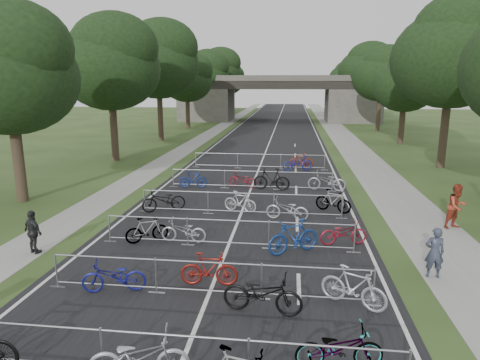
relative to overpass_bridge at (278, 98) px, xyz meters
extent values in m
cube|color=black|center=(0.00, -15.00, -3.53)|extent=(11.00, 140.00, 0.01)
cube|color=gray|center=(8.00, -15.00, -3.53)|extent=(3.00, 140.00, 0.01)
cube|color=gray|center=(-7.50, -15.00, -3.53)|extent=(2.00, 140.00, 0.01)
cube|color=silver|center=(0.00, -15.00, -3.53)|extent=(0.12, 140.00, 0.00)
cube|color=#4E4A45|center=(-11.50, 0.00, -1.03)|extent=(8.00, 8.00, 5.00)
cube|color=#4E4A45|center=(11.50, 0.00, -1.03)|extent=(8.00, 8.00, 5.00)
cube|color=black|center=(0.00, 0.00, 2.07)|extent=(30.00, 8.00, 1.20)
cube|color=#4E4A45|center=(0.00, -3.80, 3.07)|extent=(30.00, 0.40, 0.90)
cube|color=#4E4A45|center=(0.00, 3.80, 3.07)|extent=(30.00, 0.40, 0.90)
cylinder|color=#33261C|center=(-11.50, -49.00, -1.43)|extent=(0.56, 0.56, 4.20)
ellipsoid|color=black|center=(-11.50, -49.00, 2.68)|extent=(6.72, 6.72, 5.51)
sphere|color=black|center=(-10.90, -49.50, 4.03)|extent=(5.38, 5.38, 5.38)
sphere|color=black|center=(-12.00, -48.50, 1.84)|extent=(4.37, 4.37, 4.37)
cylinder|color=#33261C|center=(-11.50, -37.00, -1.17)|extent=(0.56, 0.56, 4.72)
ellipsoid|color=black|center=(-11.50, -37.00, 3.46)|extent=(7.56, 7.56, 6.20)
sphere|color=black|center=(-10.90, -37.50, 4.97)|extent=(6.05, 6.05, 6.05)
sphere|color=black|center=(-12.00, -36.50, 2.51)|extent=(4.91, 4.91, 4.91)
cylinder|color=#33261C|center=(13.00, -37.00, -0.98)|extent=(0.56, 0.56, 5.11)
ellipsoid|color=black|center=(13.00, -37.00, 4.03)|extent=(8.18, 8.18, 6.70)
sphere|color=black|center=(13.60, -37.50, 5.66)|extent=(6.54, 6.54, 6.54)
sphere|color=black|center=(12.50, -36.50, 3.01)|extent=(5.31, 5.31, 5.31)
cylinder|color=#33261C|center=(-11.50, -25.00, -0.91)|extent=(0.56, 0.56, 5.25)
ellipsoid|color=black|center=(-11.50, -25.00, 4.24)|extent=(8.40, 8.40, 6.89)
sphere|color=black|center=(-10.90, -25.50, 5.92)|extent=(6.72, 6.72, 6.72)
sphere|color=black|center=(-12.00, -24.50, 3.19)|extent=(5.46, 5.46, 5.46)
cylinder|color=#33261C|center=(13.00, -25.00, -1.61)|extent=(0.56, 0.56, 3.85)
ellipsoid|color=black|center=(13.00, -25.00, 2.16)|extent=(6.16, 6.16, 5.05)
sphere|color=black|center=(13.60, -25.50, 3.40)|extent=(4.93, 4.93, 4.93)
sphere|color=black|center=(12.50, -24.50, 1.39)|extent=(4.00, 4.00, 4.00)
cylinder|color=#33261C|center=(-11.50, -13.00, -1.43)|extent=(0.56, 0.56, 4.20)
ellipsoid|color=black|center=(-11.50, -13.00, 2.68)|extent=(6.72, 6.72, 5.51)
sphere|color=black|center=(-10.90, -13.50, 4.03)|extent=(5.38, 5.38, 5.38)
sphere|color=black|center=(-12.00, -12.50, 1.84)|extent=(4.37, 4.37, 4.37)
cylinder|color=#33261C|center=(13.00, -13.00, -1.29)|extent=(0.56, 0.56, 4.48)
ellipsoid|color=black|center=(13.00, -13.00, 3.10)|extent=(7.17, 7.17, 5.88)
sphere|color=black|center=(13.60, -13.50, 4.53)|extent=(5.73, 5.73, 5.73)
sphere|color=black|center=(12.50, -12.50, 2.20)|extent=(4.66, 4.66, 4.66)
cylinder|color=#33261C|center=(-11.50, -1.00, -1.17)|extent=(0.56, 0.56, 4.72)
ellipsoid|color=black|center=(-11.50, -1.00, 3.46)|extent=(7.56, 7.56, 6.20)
sphere|color=black|center=(-10.90, -1.50, 4.97)|extent=(6.05, 6.05, 6.05)
sphere|color=black|center=(-12.00, -0.50, 2.51)|extent=(4.91, 4.91, 4.91)
cylinder|color=#33261C|center=(13.00, -1.00, -0.98)|extent=(0.56, 0.56, 5.11)
ellipsoid|color=black|center=(13.00, -1.00, 4.03)|extent=(8.18, 8.18, 6.70)
sphere|color=black|center=(13.60, -1.50, 5.66)|extent=(6.54, 6.54, 6.54)
sphere|color=black|center=(12.50, -0.50, 3.01)|extent=(5.31, 5.31, 5.31)
cylinder|color=#33261C|center=(-11.50, 11.00, -0.91)|extent=(0.56, 0.56, 5.25)
ellipsoid|color=black|center=(-11.50, 11.00, 4.24)|extent=(8.40, 8.40, 6.89)
sphere|color=black|center=(-10.90, 10.50, 5.92)|extent=(6.72, 6.72, 6.72)
sphere|color=black|center=(-12.00, 11.50, 3.19)|extent=(5.46, 5.46, 5.46)
cylinder|color=#33261C|center=(13.00, 11.00, -1.61)|extent=(0.56, 0.56, 3.85)
ellipsoid|color=black|center=(13.00, 11.00, 2.16)|extent=(6.16, 6.16, 5.05)
sphere|color=black|center=(13.60, 10.50, 3.40)|extent=(4.93, 4.93, 4.93)
sphere|color=black|center=(12.50, 11.50, 1.39)|extent=(4.00, 4.00, 4.00)
cylinder|color=#33261C|center=(-11.50, 23.00, -1.43)|extent=(0.56, 0.56, 4.20)
ellipsoid|color=black|center=(-11.50, 23.00, 2.68)|extent=(6.72, 6.72, 5.51)
sphere|color=black|center=(-10.90, 22.50, 4.03)|extent=(5.38, 5.38, 5.38)
sphere|color=black|center=(-12.00, 23.50, 1.84)|extent=(4.37, 4.37, 4.37)
cylinder|color=#33261C|center=(13.00, 23.00, -1.29)|extent=(0.56, 0.56, 4.48)
ellipsoid|color=black|center=(13.00, 23.00, 3.10)|extent=(7.17, 7.17, 5.88)
sphere|color=black|center=(13.60, 22.50, 4.53)|extent=(5.73, 5.73, 5.73)
sphere|color=black|center=(12.50, 23.50, 2.20)|extent=(4.66, 4.66, 4.66)
cylinder|color=#9FA2A7|center=(0.00, -61.40, -2.48)|extent=(9.20, 0.04, 0.04)
cylinder|color=#9FA2A7|center=(-1.53, -61.40, -2.98)|extent=(0.05, 0.05, 1.10)
cylinder|color=#9FA2A7|center=(0.00, -57.80, -2.48)|extent=(9.20, 0.04, 0.04)
cylinder|color=#9FA2A7|center=(0.00, -57.80, -3.35)|extent=(9.20, 0.04, 0.04)
cylinder|color=#9FA2A7|center=(-4.60, -57.80, -2.98)|extent=(0.05, 0.05, 1.10)
cube|color=#9FA2A7|center=(-4.60, -57.80, -3.52)|extent=(0.50, 0.08, 0.03)
cylinder|color=#9FA2A7|center=(-1.53, -57.80, -2.98)|extent=(0.05, 0.05, 1.10)
cube|color=#9FA2A7|center=(-1.53, -57.80, -3.52)|extent=(0.50, 0.08, 0.03)
cylinder|color=#9FA2A7|center=(1.53, -57.80, -2.98)|extent=(0.05, 0.05, 1.10)
cube|color=#9FA2A7|center=(1.53, -57.80, -3.52)|extent=(0.50, 0.08, 0.03)
cylinder|color=#9FA2A7|center=(4.60, -57.80, -2.98)|extent=(0.05, 0.05, 1.10)
cube|color=#9FA2A7|center=(4.60, -57.80, -3.52)|extent=(0.50, 0.08, 0.03)
cylinder|color=#9FA2A7|center=(0.00, -54.00, -2.48)|extent=(9.20, 0.04, 0.04)
cylinder|color=#9FA2A7|center=(0.00, -54.00, -3.35)|extent=(9.20, 0.04, 0.04)
cylinder|color=#9FA2A7|center=(-4.60, -54.00, -2.98)|extent=(0.05, 0.05, 1.10)
cube|color=#9FA2A7|center=(-4.60, -54.00, -3.52)|extent=(0.50, 0.08, 0.03)
cylinder|color=#9FA2A7|center=(-1.53, -54.00, -2.98)|extent=(0.05, 0.05, 1.10)
cube|color=#9FA2A7|center=(-1.53, -54.00, -3.52)|extent=(0.50, 0.08, 0.03)
cylinder|color=#9FA2A7|center=(1.53, -54.00, -2.98)|extent=(0.05, 0.05, 1.10)
cube|color=#9FA2A7|center=(1.53, -54.00, -3.52)|extent=(0.50, 0.08, 0.03)
cylinder|color=#9FA2A7|center=(4.60, -54.00, -2.98)|extent=(0.05, 0.05, 1.10)
cube|color=#9FA2A7|center=(4.60, -54.00, -3.52)|extent=(0.50, 0.08, 0.03)
cylinder|color=#9FA2A7|center=(0.00, -50.00, -2.48)|extent=(9.20, 0.04, 0.04)
cylinder|color=#9FA2A7|center=(0.00, -50.00, -3.35)|extent=(9.20, 0.04, 0.04)
cylinder|color=#9FA2A7|center=(-4.60, -50.00, -2.98)|extent=(0.05, 0.05, 1.10)
cube|color=#9FA2A7|center=(-4.60, -50.00, -3.52)|extent=(0.50, 0.08, 0.03)
cylinder|color=#9FA2A7|center=(-1.53, -50.00, -2.98)|extent=(0.05, 0.05, 1.10)
cube|color=#9FA2A7|center=(-1.53, -50.00, -3.52)|extent=(0.50, 0.08, 0.03)
cylinder|color=#9FA2A7|center=(1.53, -50.00, -2.98)|extent=(0.05, 0.05, 1.10)
cube|color=#9FA2A7|center=(1.53, -50.00, -3.52)|extent=(0.50, 0.08, 0.03)
cylinder|color=#9FA2A7|center=(4.60, -50.00, -2.98)|extent=(0.05, 0.05, 1.10)
cube|color=#9FA2A7|center=(4.60, -50.00, -3.52)|extent=(0.50, 0.08, 0.03)
cylinder|color=#9FA2A7|center=(0.00, -45.00, -2.48)|extent=(9.20, 0.04, 0.04)
cylinder|color=#9FA2A7|center=(0.00, -45.00, -3.35)|extent=(9.20, 0.04, 0.04)
cylinder|color=#9FA2A7|center=(-4.60, -45.00, -2.98)|extent=(0.05, 0.05, 1.10)
cube|color=#9FA2A7|center=(-4.60, -45.00, -3.52)|extent=(0.50, 0.08, 0.03)
cylinder|color=#9FA2A7|center=(-1.53, -45.00, -2.98)|extent=(0.05, 0.05, 1.10)
cube|color=#9FA2A7|center=(-1.53, -45.00, -3.52)|extent=(0.50, 0.08, 0.03)
cylinder|color=#9FA2A7|center=(1.53, -45.00, -2.98)|extent=(0.05, 0.05, 1.10)
cube|color=#9FA2A7|center=(1.53, -45.00, -3.52)|extent=(0.50, 0.08, 0.03)
cylinder|color=#9FA2A7|center=(4.60, -45.00, -2.98)|extent=(0.05, 0.05, 1.10)
cube|color=#9FA2A7|center=(4.60, -45.00, -3.52)|extent=(0.50, 0.08, 0.03)
cylinder|color=#9FA2A7|center=(0.00, -39.00, -2.48)|extent=(9.20, 0.04, 0.04)
cylinder|color=#9FA2A7|center=(0.00, -39.00, -3.35)|extent=(9.20, 0.04, 0.04)
cylinder|color=#9FA2A7|center=(-4.60, -39.00, -2.98)|extent=(0.05, 0.05, 1.10)
cube|color=#9FA2A7|center=(-4.60, -39.00, -3.52)|extent=(0.50, 0.08, 0.03)
cylinder|color=#9FA2A7|center=(-1.53, -39.00, -2.98)|extent=(0.05, 0.05, 1.10)
cube|color=#9FA2A7|center=(-1.53, -39.00, -3.52)|extent=(0.50, 0.08, 0.03)
cylinder|color=#9FA2A7|center=(1.53, -39.00, -2.98)|extent=(0.05, 0.05, 1.10)
cube|color=#9FA2A7|center=(1.53, -39.00, -3.52)|extent=(0.50, 0.08, 0.03)
cylinder|color=#9FA2A7|center=(4.60, -39.00, -2.98)|extent=(0.05, 0.05, 1.10)
cube|color=#9FA2A7|center=(4.60, -39.00, -3.52)|extent=(0.50, 0.08, 0.03)
imported|color=#A1A2A8|center=(-0.71, -61.48, -2.99)|extent=(2.17, 1.13, 1.08)
imported|color=#9FA2A7|center=(3.39, -60.61, -3.04)|extent=(1.96, 0.91, 0.99)
imported|color=navy|center=(-2.78, -57.88, -3.05)|extent=(1.94, 1.05, 0.97)
imported|color=maroon|center=(-0.10, -57.14, -3.01)|extent=(1.78, 0.61, 1.05)
imported|color=black|center=(1.61, -58.52, -2.97)|extent=(2.23, 1.02, 1.13)
imported|color=#B3B5BC|center=(4.05, -57.88, -2.96)|extent=(1.92, 1.38, 1.14)
imported|color=#9FA2A7|center=(-3.15, -53.88, -3.04)|extent=(1.67, 1.24, 0.99)
imported|color=#A5A5AD|center=(-1.76, -53.72, -3.07)|extent=(1.76, 0.62, 0.92)
imported|color=navy|center=(2.43, -54.28, -2.91)|extent=(2.07, 1.60, 1.25)
imported|color=maroon|center=(4.30, -53.24, -3.06)|extent=(1.91, 1.05, 0.95)
imported|color=black|center=(-3.69, -49.87, -2.99)|extent=(2.17, 1.58, 1.09)
imported|color=#B8B9C0|center=(-0.08, -49.52, -3.04)|extent=(1.72, 0.95, 1.00)
imported|color=#A5A5AD|center=(2.14, -50.48, -3.04)|extent=(1.98, 0.95, 1.00)
imported|color=#9FA2A7|center=(4.30, -48.99, -3.00)|extent=(1.81, 1.29, 1.07)
imported|color=navy|center=(-3.40, -45.08, -3.04)|extent=(1.69, 0.68, 0.99)
imported|color=maroon|center=(-0.53, -44.67, -3.08)|extent=(1.84, 1.06, 0.91)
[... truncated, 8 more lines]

